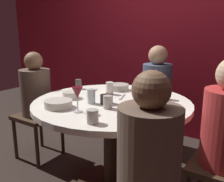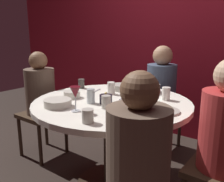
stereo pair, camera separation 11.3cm
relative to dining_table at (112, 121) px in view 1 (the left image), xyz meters
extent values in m
cube|color=maroon|center=(0.00, 1.41, 0.71)|extent=(6.00, 0.10, 2.60)
cylinder|color=silver|center=(0.00, 0.00, 0.15)|extent=(1.26, 1.26, 0.04)
cylinder|color=#332319|center=(0.00, 0.00, -0.23)|extent=(0.14, 0.14, 0.72)
cube|color=#3F2D1E|center=(-0.92, 0.00, -0.14)|extent=(0.40, 0.40, 0.04)
cylinder|color=brown|center=(-0.92, 0.00, 0.11)|extent=(0.30, 0.30, 0.46)
sphere|color=#8C6647|center=(-0.92, 0.00, 0.43)|extent=(0.18, 0.18, 0.18)
cylinder|color=#332319|center=(-1.09, -0.17, -0.37)|extent=(0.04, 0.04, 0.43)
cylinder|color=#332319|center=(-0.75, -0.17, -0.37)|extent=(0.04, 0.04, 0.43)
cylinder|color=#332319|center=(-1.09, 0.17, -0.37)|extent=(0.04, 0.04, 0.43)
cylinder|color=#332319|center=(-0.75, 0.17, -0.37)|extent=(0.04, 0.04, 0.43)
cube|color=#3F2D1E|center=(0.00, 0.88, -0.14)|extent=(0.40, 0.40, 0.04)
cylinder|color=#475670|center=(0.00, 0.88, 0.12)|extent=(0.32, 0.32, 0.49)
sphere|color=tan|center=(0.00, 0.88, 0.46)|extent=(0.21, 0.21, 0.21)
cylinder|color=#332319|center=(-0.17, 1.05, -0.37)|extent=(0.04, 0.04, 0.43)
cylinder|color=#332319|center=(-0.17, 0.71, -0.37)|extent=(0.04, 0.04, 0.43)
cylinder|color=#332319|center=(0.17, 1.05, -0.37)|extent=(0.04, 0.04, 0.43)
cylinder|color=#332319|center=(0.17, 0.71, -0.37)|extent=(0.04, 0.04, 0.43)
cube|color=#3F2D1E|center=(0.86, 0.00, -0.14)|extent=(0.40, 0.40, 0.04)
cylinder|color=#332319|center=(0.69, 0.17, -0.37)|extent=(0.04, 0.04, 0.43)
cylinder|color=brown|center=(0.62, -0.62, 0.13)|extent=(0.42, 0.42, 0.50)
sphere|color=brown|center=(0.62, -0.62, 0.46)|extent=(0.18, 0.18, 0.18)
cylinder|color=black|center=(0.01, -0.09, 0.20)|extent=(0.10, 0.10, 0.07)
sphere|color=#F9D159|center=(0.01, -0.09, 0.25)|extent=(0.02, 0.02, 0.02)
cylinder|color=silver|center=(-0.04, -0.37, 0.17)|extent=(0.06, 0.06, 0.01)
cylinder|color=silver|center=(-0.04, -0.37, 0.22)|extent=(0.01, 0.01, 0.09)
cone|color=maroon|center=(-0.04, -0.37, 0.31)|extent=(0.08, 0.08, 0.08)
cylinder|color=#B2ADA3|center=(0.45, -0.01, 0.18)|extent=(0.22, 0.22, 0.01)
cube|color=black|center=(0.32, -0.30, 0.17)|extent=(0.16, 0.11, 0.01)
cylinder|color=beige|center=(-0.33, -0.12, 0.20)|extent=(0.14, 0.14, 0.05)
cylinder|color=beige|center=(-0.22, -0.36, 0.20)|extent=(0.20, 0.20, 0.05)
cylinder|color=#B2ADA3|center=(-0.15, 0.35, 0.20)|extent=(0.19, 0.19, 0.06)
cylinder|color=#B2ADA3|center=(0.10, 0.44, 0.21)|extent=(0.18, 0.18, 0.07)
cylinder|color=silver|center=(-0.09, -0.15, 0.23)|extent=(0.06, 0.06, 0.11)
cylinder|color=#B2ADA3|center=(0.18, -0.48, 0.21)|extent=(0.07, 0.07, 0.09)
cylinder|color=#4C4742|center=(-0.51, 0.18, 0.21)|extent=(0.06, 0.06, 0.09)
cylinder|color=#B2ADA3|center=(0.09, -0.18, 0.22)|extent=(0.07, 0.07, 0.09)
cylinder|color=silver|center=(-0.14, 0.17, 0.22)|extent=(0.07, 0.07, 0.11)
cylinder|color=silver|center=(0.33, 0.28, 0.22)|extent=(0.07, 0.07, 0.10)
cube|color=#B7B7BC|center=(0.01, 0.14, 0.17)|extent=(0.07, 0.18, 0.01)
cube|color=#B7B7BC|center=(-0.31, 0.16, 0.17)|extent=(0.06, 0.18, 0.01)
camera|label=1|loc=(1.05, -1.58, 0.71)|focal=39.61mm
camera|label=2|loc=(1.15, -1.51, 0.71)|focal=39.61mm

